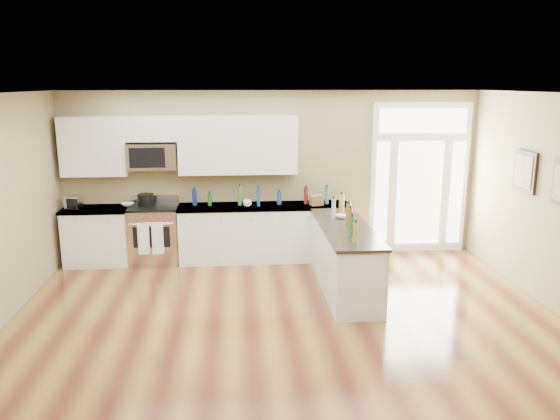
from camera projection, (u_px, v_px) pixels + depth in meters
name	position (u px, v px, depth m)	size (l,w,h in m)	color
ground	(298.00, 370.00, 5.69)	(8.00, 8.00, 0.00)	#572918
room_shell	(299.00, 211.00, 5.30)	(8.00, 8.00, 8.00)	#968A5F
back_cabinet_left	(99.00, 238.00, 8.95)	(1.10, 0.66, 0.94)	white
back_cabinet_right	(264.00, 234.00, 9.16)	(2.85, 0.66, 0.94)	white
peninsula_cabinet	(344.00, 260.00, 7.84)	(0.69, 2.32, 0.94)	white
upper_cabinet_left	(94.00, 146.00, 8.75)	(1.04, 0.33, 0.95)	white
upper_cabinet_right	(238.00, 145.00, 8.93)	(1.94, 0.33, 0.95)	white
upper_cabinet_short	(152.00, 129.00, 8.76)	(0.82, 0.33, 0.40)	white
microwave	(153.00, 156.00, 8.82)	(0.78, 0.41, 0.42)	silver
entry_door	(419.00, 179.00, 9.43)	(1.70, 0.10, 2.60)	white
wall_art_near	(525.00, 171.00, 7.71)	(0.05, 0.58, 0.58)	black
kitchen_range	(155.00, 234.00, 9.01)	(0.79, 0.70, 1.08)	silver
stockpot	(146.00, 199.00, 8.97)	(0.26, 0.26, 0.20)	black
toaster_oven	(74.00, 202.00, 8.78)	(0.24, 0.19, 0.21)	silver
cardboard_box	(316.00, 200.00, 9.02)	(0.20, 0.15, 0.16)	brown
bowl_left	(128.00, 204.00, 8.97)	(0.21, 0.21, 0.05)	white
bowl_peninsula	(341.00, 216.00, 8.17)	(0.17, 0.17, 0.05)	white
cup_counter	(247.00, 203.00, 8.93)	(0.14, 0.14, 0.11)	white
counter_bottles	(297.00, 204.00, 8.45)	(2.39, 2.44, 0.32)	#19591E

